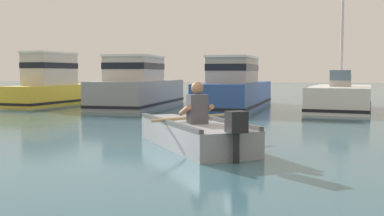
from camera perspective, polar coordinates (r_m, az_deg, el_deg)
ground_plane at (r=7.34m, az=-10.72°, el=-6.20°), size 120.00×120.00×0.00m
rowboat_with_person at (r=8.35m, az=0.09°, el=-3.10°), size 2.74×3.31×1.19m
moored_boat_yellow at (r=20.54m, az=-16.84°, el=2.75°), size 2.14×5.67×2.24m
moored_boat_grey at (r=18.18m, az=-6.75°, el=2.57°), size 2.22×6.07×2.03m
moored_boat_blue at (r=17.55m, az=5.48°, el=2.43°), size 2.21×6.68×1.97m
moored_boat_white at (r=17.31m, az=18.19°, el=1.15°), size 2.71×5.30×4.76m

